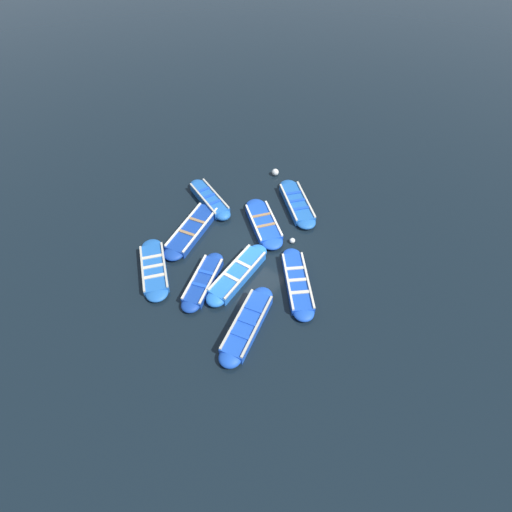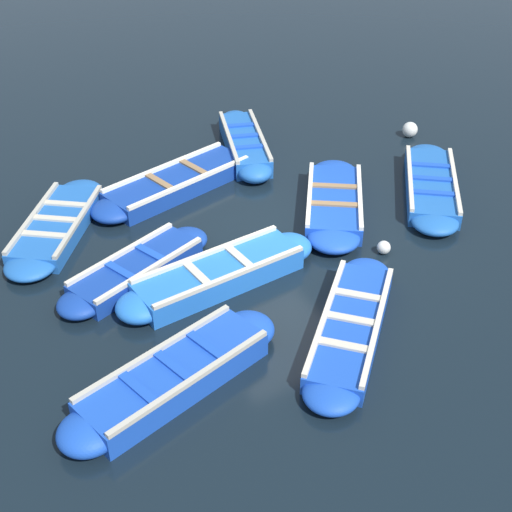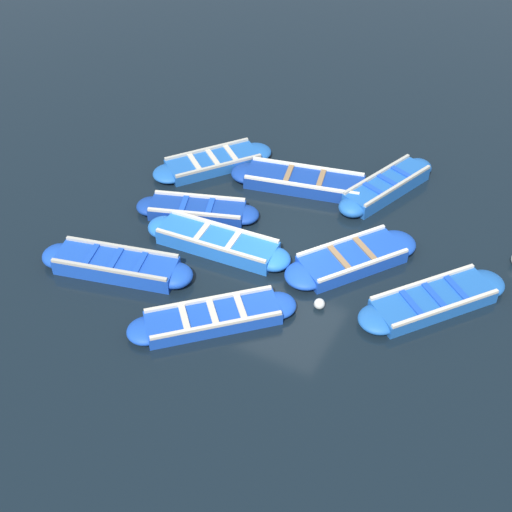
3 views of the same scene
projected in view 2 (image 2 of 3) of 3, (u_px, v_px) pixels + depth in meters
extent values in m
plane|color=black|center=(279.00, 239.00, 12.98)|extent=(120.00, 120.00, 0.00)
cube|color=#1E59AD|center=(431.00, 186.00, 14.26)|extent=(2.45, 2.70, 0.31)
ellipsoid|color=#1E59AD|center=(428.00, 156.00, 15.35)|extent=(1.25, 1.26, 0.31)
ellipsoid|color=#1E59AD|center=(435.00, 222.00, 13.16)|extent=(1.25, 1.26, 0.31)
cube|color=beige|center=(410.00, 176.00, 14.20)|extent=(1.73, 2.11, 0.07)
cube|color=beige|center=(455.00, 179.00, 14.10)|extent=(1.73, 2.11, 0.07)
cube|color=#1947B7|center=(431.00, 165.00, 14.63)|extent=(0.74, 0.64, 0.04)
cube|color=#1947B7|center=(432.00, 179.00, 14.16)|extent=(0.74, 0.64, 0.04)
cube|color=#1947B7|center=(434.00, 193.00, 13.69)|extent=(0.74, 0.64, 0.04)
cube|color=navy|center=(137.00, 270.00, 11.94)|extent=(2.50, 1.53, 0.30)
ellipsoid|color=navy|center=(186.00, 240.00, 12.68)|extent=(0.96, 0.94, 0.30)
ellipsoid|color=navy|center=(80.00, 304.00, 11.20)|extent=(0.96, 0.94, 0.30)
cube|color=beige|center=(121.00, 253.00, 12.02)|extent=(2.22, 0.83, 0.07)
cube|color=beige|center=(150.00, 269.00, 11.64)|extent=(2.22, 0.83, 0.07)
cube|color=#1947B7|center=(151.00, 253.00, 12.05)|extent=(0.36, 0.71, 0.04)
cube|color=#1947B7|center=(120.00, 271.00, 11.63)|extent=(0.36, 0.71, 0.04)
cube|color=#1947B7|center=(334.00, 203.00, 13.70)|extent=(2.27, 2.57, 0.33)
ellipsoid|color=#1947B7|center=(334.00, 173.00, 14.69)|extent=(1.35, 1.35, 0.33)
ellipsoid|color=#1947B7|center=(334.00, 238.00, 12.71)|extent=(1.35, 1.35, 0.33)
cube|color=silver|center=(310.00, 193.00, 13.62)|extent=(1.47, 1.96, 0.07)
cube|color=silver|center=(360.00, 195.00, 13.55)|extent=(1.47, 1.96, 0.07)
cube|color=olive|center=(335.00, 186.00, 13.87)|extent=(0.82, 0.65, 0.04)
cube|color=olive|center=(335.00, 204.00, 13.31)|extent=(0.82, 0.65, 0.04)
cube|color=#1E59AD|center=(245.00, 144.00, 15.72)|extent=(1.64, 2.71, 0.38)
ellipsoid|color=#1E59AD|center=(235.00, 120.00, 16.77)|extent=(0.93, 0.94, 0.38)
ellipsoid|color=#1E59AD|center=(255.00, 172.00, 14.67)|extent=(0.93, 0.94, 0.38)
cube|color=#B2AD9E|center=(229.00, 136.00, 15.54)|extent=(0.97, 2.42, 0.07)
cube|color=#B2AD9E|center=(260.00, 134.00, 15.64)|extent=(0.97, 2.42, 0.07)
cube|color=#1947B7|center=(240.00, 125.00, 16.04)|extent=(0.69, 0.37, 0.04)
cube|color=#1947B7|center=(244.00, 136.00, 15.60)|extent=(0.69, 0.37, 0.04)
cube|color=#1947B7|center=(249.00, 147.00, 15.15)|extent=(0.69, 0.37, 0.04)
cube|color=#1E59AD|center=(57.00, 226.00, 13.07)|extent=(2.31, 2.56, 0.28)
ellipsoid|color=#1E59AD|center=(80.00, 192.00, 14.09)|extent=(1.26, 1.27, 0.28)
ellipsoid|color=#1E59AD|center=(30.00, 266.00, 12.06)|extent=(1.26, 1.27, 0.28)
cube|color=#B2AD9E|center=(32.00, 216.00, 13.02)|extent=(1.58, 1.97, 0.07)
cube|color=#B2AD9E|center=(79.00, 220.00, 12.92)|extent=(1.58, 1.97, 0.07)
cube|color=beige|center=(66.00, 204.00, 13.41)|extent=(0.75, 0.64, 0.04)
cube|color=beige|center=(56.00, 219.00, 12.98)|extent=(0.75, 0.64, 0.04)
cube|color=beige|center=(45.00, 235.00, 12.55)|extent=(0.75, 0.64, 0.04)
cube|color=navy|center=(178.00, 183.00, 14.35)|extent=(3.21, 1.60, 0.33)
ellipsoid|color=navy|center=(234.00, 158.00, 15.22)|extent=(1.07, 1.05, 0.33)
ellipsoid|color=navy|center=(114.00, 210.00, 13.49)|extent=(1.07, 1.05, 0.33)
cube|color=silver|center=(164.00, 166.00, 14.50)|extent=(2.95, 0.74, 0.07)
cube|color=silver|center=(191.00, 182.00, 13.98)|extent=(2.95, 0.74, 0.07)
cube|color=olive|center=(194.00, 167.00, 14.49)|extent=(0.32, 0.85, 0.04)
cube|color=olive|center=(160.00, 182.00, 14.00)|extent=(0.32, 0.85, 0.04)
cube|color=#1947B7|center=(350.00, 327.00, 10.74)|extent=(2.68, 2.56, 0.29)
ellipsoid|color=#1947B7|center=(366.00, 274.00, 11.86)|extent=(1.15, 1.14, 0.29)
ellipsoid|color=#1947B7|center=(331.00, 393.00, 9.63)|extent=(1.15, 1.14, 0.29)
cube|color=beige|center=(326.00, 313.00, 10.73)|extent=(2.11, 1.94, 0.07)
cube|color=beige|center=(378.00, 323.00, 10.55)|extent=(2.11, 1.94, 0.07)
cube|color=beige|center=(358.00, 295.00, 11.12)|extent=(0.62, 0.66, 0.04)
cube|color=beige|center=(351.00, 319.00, 10.65)|extent=(0.62, 0.66, 0.04)
cube|color=beige|center=(344.00, 345.00, 10.17)|extent=(0.62, 0.66, 0.04)
cube|color=#1947B7|center=(174.00, 377.00, 9.82)|extent=(2.92, 1.52, 0.38)
ellipsoid|color=#1947B7|center=(247.00, 330.00, 10.62)|extent=(1.00, 0.98, 0.38)
ellipsoid|color=#1947B7|center=(89.00, 432.00, 9.02)|extent=(1.00, 0.98, 0.38)
cube|color=#B2AD9E|center=(155.00, 351.00, 9.93)|extent=(2.68, 0.73, 0.07)
cube|color=#B2AD9E|center=(192.00, 380.00, 9.46)|extent=(2.68, 0.73, 0.07)
cube|color=#1947B7|center=(206.00, 345.00, 10.04)|extent=(0.32, 0.78, 0.04)
cube|color=#1947B7|center=(173.00, 366.00, 9.70)|extent=(0.32, 0.78, 0.04)
cube|color=#1947B7|center=(138.00, 388.00, 9.36)|extent=(0.32, 0.78, 0.04)
cube|color=blue|center=(219.00, 275.00, 11.75)|extent=(2.93, 1.03, 0.37)
ellipsoid|color=blue|center=(289.00, 248.00, 12.42)|extent=(0.85, 0.83, 0.37)
ellipsoid|color=blue|center=(141.00, 307.00, 11.09)|extent=(0.85, 0.83, 0.37)
cube|color=beige|center=(206.00, 253.00, 11.88)|extent=(2.82, 0.26, 0.07)
cube|color=beige|center=(231.00, 276.00, 11.37)|extent=(2.82, 0.26, 0.07)
cube|color=beige|center=(239.00, 257.00, 11.82)|extent=(0.19, 0.75, 0.04)
cube|color=beige|center=(197.00, 274.00, 11.45)|extent=(0.19, 0.75, 0.04)
sphere|color=silver|center=(410.00, 130.00, 16.37)|extent=(0.35, 0.35, 0.35)
sphere|color=silver|center=(384.00, 247.00, 12.54)|extent=(0.24, 0.24, 0.24)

